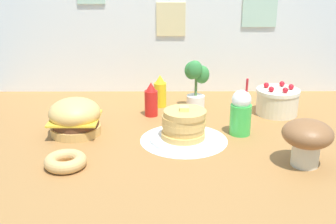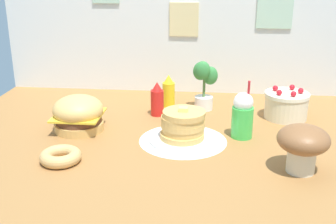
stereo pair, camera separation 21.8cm
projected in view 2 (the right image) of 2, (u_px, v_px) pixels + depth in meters
name	position (u px, v px, depth m)	size (l,w,h in m)	color
ground_plane	(175.00, 144.00, 2.17)	(2.48, 1.79, 0.02)	#9E6B38
back_wall	(187.00, 21.00, 2.84)	(2.48, 0.04, 0.97)	silver
doily_mat	(183.00, 141.00, 2.18)	(0.45, 0.45, 0.00)	white
burger	(78.00, 114.00, 2.29)	(0.27, 0.27, 0.19)	#DBA859
pancake_stack	(183.00, 127.00, 2.16)	(0.34, 0.34, 0.18)	white
layer_cake	(286.00, 105.00, 2.47)	(0.25, 0.25, 0.18)	beige
ketchup_bottle	(157.00, 100.00, 2.51)	(0.08, 0.08, 0.20)	red
mustard_bottle	(169.00, 92.00, 2.66)	(0.08, 0.08, 0.20)	yellow
cream_soda_cup	(243.00, 115.00, 2.19)	(0.11, 0.11, 0.30)	green
donut_pink_glaze	(61.00, 156.00, 1.94)	(0.19, 0.19, 0.06)	tan
potted_plant	(204.00, 83.00, 2.59)	(0.15, 0.12, 0.31)	white
mushroom_stool	(303.00, 144.00, 1.82)	(0.22, 0.22, 0.21)	beige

